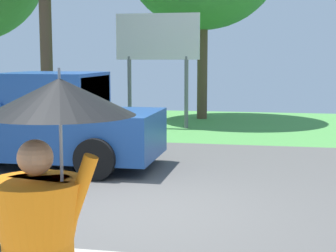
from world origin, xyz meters
TOP-DOWN VIEW (x-y plane):
  - ground_plane at (0.00, 2.95)m, footprint 40.00×22.00m
  - monk_pedestrian at (0.45, -4.24)m, footprint 1.02×0.90m
  - pickup_truck at (-2.92, 2.69)m, footprint 5.20×2.28m
  - roadside_billboard at (-1.66, 8.84)m, footprint 2.60×0.12m

SIDE VIEW (x-z plane):
  - ground_plane at x=0.00m, z-range -0.15..0.05m
  - pickup_truck at x=-2.92m, z-range -0.07..1.81m
  - monk_pedestrian at x=0.45m, z-range -0.01..2.12m
  - roadside_billboard at x=-1.66m, z-range 0.80..4.30m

